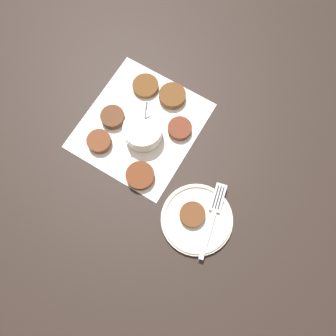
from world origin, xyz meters
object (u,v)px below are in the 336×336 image
Objects in this scene: serving_plate at (197,219)px; fritter_on_plate at (192,214)px; sauce_bowl at (143,132)px; fork at (214,212)px.

fritter_on_plate reaches higher than serving_plate.
fritter_on_plate is at bearing 72.21° from sauce_bowl.
serving_plate is 0.05m from fork.
fritter_on_plate reaches higher than fork.
fritter_on_plate is at bearing -87.57° from serving_plate.
fork is (0.04, 0.28, -0.01)m from sauce_bowl.
serving_plate is 0.02m from fritter_on_plate.
sauce_bowl is 0.29m from fork.
fritter_on_plate is (0.00, -0.02, 0.02)m from serving_plate.
serving_plate is 2.84× the size of fritter_on_plate.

